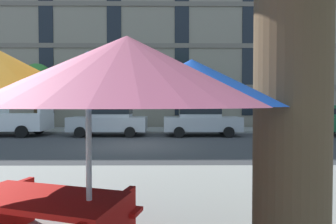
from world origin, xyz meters
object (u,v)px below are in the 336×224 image
(street_tree_left, at_px, (34,82))
(picnic_table, at_px, (43,221))
(sedan_silver, at_px, (109,120))
(patio_umbrella, at_px, (88,82))
(street_tree_middle, at_px, (194,84))
(sedan_green, at_px, (316,119))
(sedan_silver_midblock, at_px, (201,120))

(street_tree_left, xyz_separation_m, picnic_table, (7.59, -15.35, -2.90))
(sedan_silver, xyz_separation_m, street_tree_left, (-5.67, 2.79, 2.44))
(sedan_silver, relative_size, street_tree_left, 0.95)
(patio_umbrella, bearing_deg, picnic_table, 165.94)
(sedan_silver, distance_m, street_tree_middle, 6.47)
(street_tree_middle, xyz_separation_m, patio_umbrella, (-2.77, -15.68, -1.25))
(sedan_silver, bearing_deg, sedan_green, 0.00)
(street_tree_left, bearing_deg, patio_umbrella, -62.25)
(patio_umbrella, bearing_deg, sedan_green, 52.97)
(sedan_green, distance_m, street_tree_left, 18.11)
(sedan_silver, height_order, street_tree_middle, street_tree_middle)
(sedan_silver_midblock, relative_size, sedan_green, 1.00)
(sedan_green, distance_m, patio_umbrella, 15.94)
(sedan_silver_midblock, height_order, street_tree_middle, street_tree_middle)
(street_tree_middle, bearing_deg, sedan_green, -23.67)
(sedan_green, distance_m, picnic_table, 16.15)
(picnic_table, bearing_deg, sedan_silver, 98.70)
(sedan_green, bearing_deg, street_tree_left, 171.07)
(sedan_silver, height_order, sedan_silver_midblock, same)
(street_tree_left, relative_size, street_tree_middle, 1.08)
(picnic_table, bearing_deg, sedan_green, 51.09)
(street_tree_left, relative_size, picnic_table, 2.15)
(sedan_silver, xyz_separation_m, sedan_green, (12.06, 0.00, 0.00))
(picnic_table, bearing_deg, sedan_silver_midblock, 74.85)
(sedan_silver_midblock, distance_m, patio_umbrella, 13.06)
(street_tree_middle, bearing_deg, patio_umbrella, -100.03)
(patio_umbrella, bearing_deg, street_tree_left, 117.75)
(sedan_silver_midblock, relative_size, street_tree_middle, 1.03)
(sedan_silver_midblock, bearing_deg, sedan_silver, 180.00)
(sedan_silver, distance_m, patio_umbrella, 12.98)
(sedan_silver_midblock, relative_size, picnic_table, 2.05)
(street_tree_left, bearing_deg, sedan_green, -8.93)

